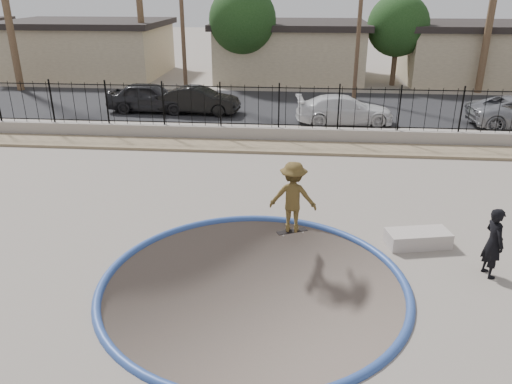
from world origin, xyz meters
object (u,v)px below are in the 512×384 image
(car_a, at_px, (151,97))
(concrete_ledge, at_px, (418,238))
(skater, at_px, (293,201))
(car_c, at_px, (344,110))
(videographer, at_px, (493,243))
(car_b, at_px, (199,100))
(skateboard, at_px, (292,231))

(car_a, bearing_deg, concrete_ledge, -140.67)
(concrete_ledge, relative_size, car_a, 0.36)
(skater, relative_size, car_c, 0.42)
(videographer, bearing_deg, concrete_ledge, 32.40)
(concrete_ledge, height_order, car_b, car_b)
(skateboard, height_order, videographer, videographer)
(car_a, distance_m, car_c, 10.13)
(car_b, bearing_deg, car_c, -96.50)
(skater, bearing_deg, car_c, -96.55)
(videographer, relative_size, car_a, 0.38)
(car_b, xyz_separation_m, car_c, (7.38, -1.38, -0.01))
(videographer, bearing_deg, car_a, 26.03)
(videographer, distance_m, concrete_ledge, 1.98)
(videographer, distance_m, car_c, 13.70)
(skater, bearing_deg, concrete_ledge, 177.35)
(skateboard, xyz_separation_m, concrete_ledge, (3.25, -0.39, 0.14))
(skater, relative_size, car_b, 0.47)
(car_c, bearing_deg, skateboard, 163.65)
(videographer, height_order, concrete_ledge, videographer)
(skater, bearing_deg, skateboard, -112.46)
(skateboard, relative_size, concrete_ledge, 0.54)
(skateboard, bearing_deg, skater, -140.95)
(skater, xyz_separation_m, concrete_ledge, (3.25, -0.39, -0.77))
(videographer, relative_size, car_b, 0.40)
(skater, relative_size, skateboard, 2.27)
(videographer, bearing_deg, car_c, -3.35)
(skateboard, height_order, car_c, car_c)
(car_c, bearing_deg, videographer, -175.73)
(skater, distance_m, car_b, 14.16)
(car_b, bearing_deg, skater, -154.53)
(videographer, xyz_separation_m, car_a, (-12.37, 15.09, -0.04))
(skater, distance_m, car_c, 12.01)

